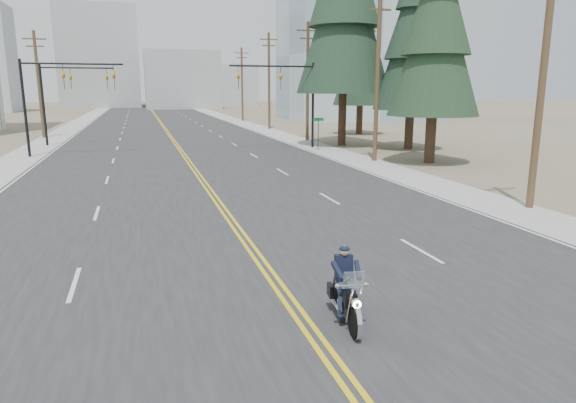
# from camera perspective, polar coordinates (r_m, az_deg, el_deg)

# --- Properties ---
(ground_plane) EXTENTS (400.00, 400.00, 0.00)m
(ground_plane) POSITION_cam_1_polar(r_m,az_deg,el_deg) (11.10, 2.25, -13.95)
(ground_plane) COLOR #776D56
(ground_plane) RESTS_ON ground
(road) EXTENTS (20.00, 200.00, 0.01)m
(road) POSITION_cam_1_polar(r_m,az_deg,el_deg) (79.64, -14.00, 8.53)
(road) COLOR #303033
(road) RESTS_ON ground
(sidewalk_left) EXTENTS (3.00, 200.00, 0.01)m
(sidewalk_left) POSITION_cam_1_polar(r_m,az_deg,el_deg) (80.02, -22.33, 8.00)
(sidewalk_left) COLOR #A5A5A0
(sidewalk_left) RESTS_ON ground
(sidewalk_right) EXTENTS (3.00, 200.00, 0.01)m
(sidewalk_right) POSITION_cam_1_polar(r_m,az_deg,el_deg) (80.92, -5.75, 8.89)
(sidewalk_right) COLOR #A5A5A0
(sidewalk_right) RESTS_ON ground
(traffic_mast_left) EXTENTS (7.10, 0.26, 7.00)m
(traffic_mast_left) POSITION_cam_1_polar(r_m,az_deg,el_deg) (41.83, -24.64, 11.35)
(traffic_mast_left) COLOR black
(traffic_mast_left) RESTS_ON ground
(traffic_mast_right) EXTENTS (7.10, 0.26, 7.00)m
(traffic_mast_right) POSITION_cam_1_polar(r_m,az_deg,el_deg) (43.17, 0.19, 12.45)
(traffic_mast_right) COLOR black
(traffic_mast_right) RESTS_ON ground
(traffic_mast_far) EXTENTS (6.10, 0.26, 7.00)m
(traffic_mast_far) POSITION_cam_1_polar(r_m,az_deg,el_deg) (49.81, -23.73, 11.35)
(traffic_mast_far) COLOR black
(traffic_mast_far) RESTS_ON ground
(street_sign) EXTENTS (0.90, 0.06, 2.62)m
(street_sign) POSITION_cam_1_polar(r_m,az_deg,el_deg) (41.95, 3.38, 8.14)
(street_sign) COLOR black
(street_sign) RESTS_ON ground
(utility_pole_a) EXTENTS (2.20, 0.30, 11.00)m
(utility_pole_a) POSITION_cam_1_polar(r_m,az_deg,el_deg) (23.45, 26.54, 13.13)
(utility_pole_a) COLOR brown
(utility_pole_a) RESTS_ON ground
(utility_pole_b) EXTENTS (2.20, 0.30, 11.50)m
(utility_pole_b) POSITION_cam_1_polar(r_m,az_deg,el_deg) (36.03, 9.93, 13.94)
(utility_pole_b) COLOR brown
(utility_pole_b) RESTS_ON ground
(utility_pole_c) EXTENTS (2.20, 0.30, 11.00)m
(utility_pole_c) POSITION_cam_1_polar(r_m,az_deg,el_deg) (49.96, 2.19, 13.35)
(utility_pole_c) COLOR brown
(utility_pole_c) RESTS_ON ground
(utility_pole_d) EXTENTS (2.20, 0.30, 11.50)m
(utility_pole_d) POSITION_cam_1_polar(r_m,az_deg,el_deg) (64.37, -2.12, 13.37)
(utility_pole_d) COLOR brown
(utility_pole_d) RESTS_ON ground
(utility_pole_e) EXTENTS (2.20, 0.30, 11.00)m
(utility_pole_e) POSITION_cam_1_polar(r_m,az_deg,el_deg) (80.96, -5.12, 12.96)
(utility_pole_e) COLOR brown
(utility_pole_e) RESTS_ON ground
(utility_pole_left) EXTENTS (2.20, 0.30, 10.50)m
(utility_pole_left) POSITION_cam_1_polar(r_m,az_deg,el_deg) (58.18, -25.96, 11.76)
(utility_pole_left) COLOR brown
(utility_pole_left) RESTS_ON ground
(glass_building) EXTENTS (24.00, 16.00, 20.00)m
(glass_building) POSITION_cam_1_polar(r_m,az_deg,el_deg) (87.01, 8.02, 15.67)
(glass_building) COLOR #9EB5CC
(glass_building) RESTS_ON ground
(haze_bldg_b) EXTENTS (18.00, 14.00, 14.00)m
(haze_bldg_b) POSITION_cam_1_polar(r_m,az_deg,el_deg) (134.91, -11.71, 13.07)
(haze_bldg_b) COLOR #ADB2B7
(haze_bldg_b) RESTS_ON ground
(haze_bldg_c) EXTENTS (16.00, 12.00, 18.00)m
(haze_bldg_c) POSITION_cam_1_polar(r_m,az_deg,el_deg) (127.06, 3.84, 14.25)
(haze_bldg_c) COLOR #B7BCC6
(haze_bldg_c) RESTS_ON ground
(haze_bldg_d) EXTENTS (20.00, 15.00, 26.00)m
(haze_bldg_d) POSITION_cam_1_polar(r_m,az_deg,el_deg) (149.91, -20.20, 14.79)
(haze_bldg_d) COLOR #ADB2B7
(haze_bldg_d) RESTS_ON ground
(haze_bldg_e) EXTENTS (14.00, 14.00, 12.00)m
(haze_bldg_e) POSITION_cam_1_polar(r_m,az_deg,el_deg) (161.90, -6.29, 12.75)
(haze_bldg_e) COLOR #B7BCC6
(haze_bldg_e) RESTS_ON ground
(motorcyclist) EXTENTS (1.20, 2.20, 1.63)m
(motorcyclist) POSITION_cam_1_polar(r_m,az_deg,el_deg) (11.13, 6.54, -9.36)
(motorcyclist) COLOR black
(motorcyclist) RESTS_ON ground
(conifer_near) EXTENTS (5.99, 5.99, 15.84)m
(conifer_near) POSITION_cam_1_polar(r_m,az_deg,el_deg) (36.15, 16.25, 18.59)
(conifer_near) COLOR #382619
(conifer_near) RESTS_ON ground
(conifer_mid) EXTENTS (6.11, 6.11, 16.30)m
(conifer_mid) POSITION_cam_1_polar(r_m,az_deg,el_deg) (44.12, 13.82, 17.85)
(conifer_mid) COLOR #382619
(conifer_mid) RESTS_ON ground
(conifer_far) EXTENTS (5.92, 5.92, 15.86)m
(conifer_far) POSITION_cam_1_polar(r_m,az_deg,el_deg) (57.85, 8.16, 16.45)
(conifer_far) COLOR #382619
(conifer_far) RESTS_ON ground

